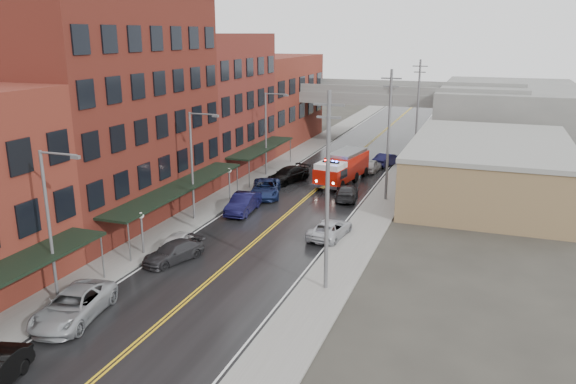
% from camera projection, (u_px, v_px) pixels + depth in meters
% --- Properties ---
extents(road, '(11.00, 160.00, 0.02)m').
position_uv_depth(road, '(295.00, 208.00, 50.06)').
color(road, black).
rests_on(road, ground).
extents(sidewalk_left, '(3.00, 160.00, 0.15)m').
position_uv_depth(sidewalk_left, '(221.00, 199.00, 52.43)').
color(sidewalk_left, slate).
rests_on(sidewalk_left, ground).
extents(sidewalk_right, '(3.00, 160.00, 0.15)m').
position_uv_depth(sidewalk_right, '(376.00, 216.00, 47.66)').
color(sidewalk_right, slate).
rests_on(sidewalk_right, ground).
extents(curb_left, '(0.30, 160.00, 0.15)m').
position_uv_depth(curb_left, '(237.00, 201.00, 51.89)').
color(curb_left, gray).
rests_on(curb_left, ground).
extents(curb_right, '(0.30, 160.00, 0.15)m').
position_uv_depth(curb_right, '(357.00, 214.00, 48.20)').
color(curb_right, gray).
rests_on(curb_right, ground).
extents(brick_building_b, '(9.00, 20.00, 18.00)m').
position_uv_depth(brick_building_b, '(113.00, 110.00, 45.63)').
color(brick_building_b, '#4D1B14').
rests_on(brick_building_b, ground).
extents(brick_building_c, '(9.00, 15.00, 15.00)m').
position_uv_depth(brick_building_c, '(213.00, 104.00, 61.87)').
color(brick_building_c, maroon).
rests_on(brick_building_c, ground).
extents(brick_building_far, '(9.00, 20.00, 12.00)m').
position_uv_depth(brick_building_far, '(271.00, 100.00, 78.11)').
color(brick_building_far, maroon).
rests_on(brick_building_far, ground).
extents(tan_building, '(14.00, 22.00, 5.00)m').
position_uv_depth(tan_building, '(489.00, 170.00, 53.20)').
color(tan_building, olive).
rests_on(tan_building, ground).
extents(right_far_block, '(18.00, 30.00, 8.00)m').
position_uv_depth(right_far_block, '(508.00, 114.00, 79.27)').
color(right_far_block, slate).
rests_on(right_far_block, ground).
extents(awning_1, '(2.60, 18.00, 3.09)m').
position_uv_depth(awning_1, '(179.00, 188.00, 45.37)').
color(awning_1, black).
rests_on(awning_1, ground).
extents(awning_2, '(2.60, 13.00, 3.09)m').
position_uv_depth(awning_2, '(262.00, 148.00, 61.20)').
color(awning_2, black).
rests_on(awning_2, ground).
extents(globe_lamp_1, '(0.44, 0.44, 3.12)m').
position_uv_depth(globe_lamp_1, '(141.00, 224.00, 38.86)').
color(globe_lamp_1, '#59595B').
rests_on(globe_lamp_1, ground).
extents(globe_lamp_2, '(0.44, 0.44, 3.12)m').
position_uv_depth(globe_lamp_2, '(229.00, 177.00, 51.53)').
color(globe_lamp_2, '#59595B').
rests_on(globe_lamp_2, ground).
extents(street_lamp_0, '(2.64, 0.22, 9.00)m').
position_uv_depth(street_lamp_0, '(52.00, 219.00, 30.89)').
color(street_lamp_0, '#59595B').
rests_on(street_lamp_0, ground).
extents(street_lamp_1, '(2.64, 0.22, 9.00)m').
position_uv_depth(street_lamp_1, '(194.00, 159.00, 45.36)').
color(street_lamp_1, '#59595B').
rests_on(street_lamp_1, ground).
extents(street_lamp_2, '(2.64, 0.22, 9.00)m').
position_uv_depth(street_lamp_2, '(268.00, 129.00, 59.84)').
color(street_lamp_2, '#59595B').
rests_on(street_lamp_2, ground).
extents(utility_pole_0, '(1.80, 0.24, 12.00)m').
position_uv_depth(utility_pole_0, '(327.00, 190.00, 32.42)').
color(utility_pole_0, '#59595B').
rests_on(utility_pole_0, ground).
extents(utility_pole_1, '(1.80, 0.24, 12.00)m').
position_uv_depth(utility_pole_1, '(389.00, 134.00, 50.51)').
color(utility_pole_1, '#59595B').
rests_on(utility_pole_1, ground).
extents(utility_pole_2, '(1.80, 0.24, 12.00)m').
position_uv_depth(utility_pole_2, '(418.00, 107.00, 68.61)').
color(utility_pole_2, '#59595B').
rests_on(utility_pole_2, ground).
extents(overpass, '(40.00, 10.00, 7.50)m').
position_uv_depth(overpass, '(371.00, 101.00, 77.38)').
color(overpass, slate).
rests_on(overpass, ground).
extents(fire_truck, '(4.42, 8.83, 3.11)m').
position_uv_depth(fire_truck, '(342.00, 167.00, 58.05)').
color(fire_truck, '#AA1307').
rests_on(fire_truck, ground).
extents(parked_car_left_2, '(3.63, 6.18, 1.61)m').
position_uv_depth(parked_car_left_2, '(73.00, 306.00, 30.35)').
color(parked_car_left_2, gray).
rests_on(parked_car_left_2, ground).
extents(parked_car_left_3, '(3.30, 4.93, 1.33)m').
position_uv_depth(parked_car_left_3, '(173.00, 252.00, 38.19)').
color(parked_car_left_3, '#2C2B2E').
rests_on(parked_car_left_3, ground).
extents(parked_car_left_4, '(2.07, 4.24, 1.39)m').
position_uv_depth(parked_car_left_4, '(175.00, 245.00, 39.36)').
color(parked_car_left_4, silver).
rests_on(parked_car_left_4, ground).
extents(parked_car_left_5, '(2.14, 5.19, 1.67)m').
position_uv_depth(parked_car_left_5, '(243.00, 203.00, 48.54)').
color(parked_car_left_5, black).
rests_on(parked_car_left_5, ground).
extents(parked_car_left_6, '(4.27, 6.22, 1.58)m').
position_uv_depth(parked_car_left_6, '(266.00, 188.00, 53.42)').
color(parked_car_left_6, '#131F48').
rests_on(parked_car_left_6, ground).
extents(parked_car_left_7, '(3.92, 5.86, 1.58)m').
position_uv_depth(parked_car_left_7, '(288.00, 175.00, 58.44)').
color(parked_car_left_7, black).
rests_on(parked_car_left_7, ground).
extents(parked_car_right_0, '(2.81, 5.15, 1.37)m').
position_uv_depth(parked_car_right_0, '(330.00, 229.00, 42.63)').
color(parked_car_right_0, '#ADB0B6').
rests_on(parked_car_right_0, ground).
extents(parked_car_right_1, '(2.56, 4.88, 1.35)m').
position_uv_depth(parked_car_right_1, '(347.00, 192.00, 52.47)').
color(parked_car_right_1, '#262628').
rests_on(parked_car_right_1, ground).
extents(parked_car_right_2, '(1.98, 4.23, 1.40)m').
position_uv_depth(parked_car_right_2, '(371.00, 166.00, 62.95)').
color(parked_car_right_2, '#B2B2B2').
rests_on(parked_car_right_2, ground).
extents(parked_car_right_3, '(2.97, 4.77, 1.48)m').
position_uv_depth(parked_car_right_3, '(387.00, 159.00, 65.89)').
color(parked_car_right_3, black).
rests_on(parked_car_right_3, ground).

